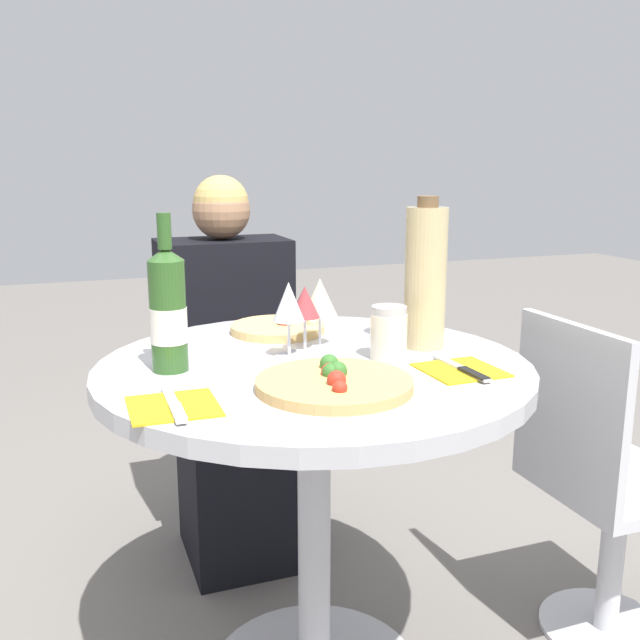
{
  "coord_description": "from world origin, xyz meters",
  "views": [
    {
      "loc": [
        -0.48,
        -1.35,
        1.17
      ],
      "look_at": [
        -0.0,
        -0.04,
        0.86
      ],
      "focal_mm": 40.0,
      "sensor_mm": 36.0,
      "label": 1
    }
  ],
  "objects_px": {
    "pizza_large": "(334,383)",
    "wine_bottle": "(168,311)",
    "chair_behind_diner": "(223,405)",
    "seated_diner": "(232,390)",
    "chair_empty_side": "(600,489)",
    "tall_carafe": "(425,277)",
    "dining_table": "(314,434)"
  },
  "relations": [
    {
      "from": "pizza_large",
      "to": "wine_bottle",
      "type": "relative_size",
      "value": 0.93
    },
    {
      "from": "chair_behind_diner",
      "to": "seated_diner",
      "type": "bearing_deg",
      "value": 90.0
    },
    {
      "from": "chair_behind_diner",
      "to": "pizza_large",
      "type": "bearing_deg",
      "value": 89.85
    },
    {
      "from": "chair_empty_side",
      "to": "tall_carafe",
      "type": "bearing_deg",
      "value": -107.19
    },
    {
      "from": "chair_behind_diner",
      "to": "wine_bottle",
      "type": "relative_size",
      "value": 2.6
    },
    {
      "from": "chair_behind_diner",
      "to": "dining_table",
      "type": "bearing_deg",
      "value": 91.51
    },
    {
      "from": "chair_behind_diner",
      "to": "seated_diner",
      "type": "distance_m",
      "value": 0.17
    },
    {
      "from": "chair_empty_side",
      "to": "tall_carafe",
      "type": "height_order",
      "value": "tall_carafe"
    },
    {
      "from": "dining_table",
      "to": "chair_empty_side",
      "type": "relative_size",
      "value": 1.11
    },
    {
      "from": "seated_diner",
      "to": "tall_carafe",
      "type": "xyz_separation_m",
      "value": [
        0.3,
        -0.64,
        0.43
      ]
    },
    {
      "from": "chair_empty_side",
      "to": "wine_bottle",
      "type": "relative_size",
      "value": 2.6
    },
    {
      "from": "chair_behind_diner",
      "to": "chair_empty_side",
      "type": "height_order",
      "value": "same"
    },
    {
      "from": "chair_empty_side",
      "to": "seated_diner",
      "type": "bearing_deg",
      "value": -136.84
    },
    {
      "from": "chair_empty_side",
      "to": "wine_bottle",
      "type": "xyz_separation_m",
      "value": [
        -0.99,
        0.14,
        0.48
      ]
    },
    {
      "from": "seated_diner",
      "to": "tall_carafe",
      "type": "relative_size",
      "value": 3.36
    },
    {
      "from": "dining_table",
      "to": "pizza_large",
      "type": "bearing_deg",
      "value": -97.68
    },
    {
      "from": "chair_behind_diner",
      "to": "tall_carafe",
      "type": "xyz_separation_m",
      "value": [
        0.3,
        -0.77,
        0.52
      ]
    },
    {
      "from": "chair_behind_diner",
      "to": "chair_empty_side",
      "type": "xyz_separation_m",
      "value": [
        0.72,
        -0.91,
        0.0
      ]
    },
    {
      "from": "dining_table",
      "to": "seated_diner",
      "type": "relative_size",
      "value": 0.8
    },
    {
      "from": "seated_diner",
      "to": "pizza_large",
      "type": "xyz_separation_m",
      "value": [
        -0.0,
        -0.85,
        0.28
      ]
    },
    {
      "from": "dining_table",
      "to": "chair_behind_diner",
      "type": "bearing_deg",
      "value": 91.51
    },
    {
      "from": "dining_table",
      "to": "wine_bottle",
      "type": "xyz_separation_m",
      "value": [
        -0.29,
        0.05,
        0.28
      ]
    },
    {
      "from": "dining_table",
      "to": "wine_bottle",
      "type": "relative_size",
      "value": 2.88
    },
    {
      "from": "seated_diner",
      "to": "chair_behind_diner",
      "type": "bearing_deg",
      "value": -90.0
    },
    {
      "from": "chair_behind_diner",
      "to": "seated_diner",
      "type": "relative_size",
      "value": 0.72
    },
    {
      "from": "wine_bottle",
      "to": "tall_carafe",
      "type": "bearing_deg",
      "value": -1.08
    },
    {
      "from": "chair_behind_diner",
      "to": "pizza_large",
      "type": "distance_m",
      "value": 1.06
    },
    {
      "from": "pizza_large",
      "to": "tall_carafe",
      "type": "distance_m",
      "value": 0.4
    },
    {
      "from": "seated_diner",
      "to": "tall_carafe",
      "type": "bearing_deg",
      "value": 115.06
    },
    {
      "from": "chair_behind_diner",
      "to": "pizza_large",
      "type": "xyz_separation_m",
      "value": [
        -0.0,
        -0.99,
        0.37
      ]
    },
    {
      "from": "seated_diner",
      "to": "pizza_large",
      "type": "bearing_deg",
      "value": 89.82
    },
    {
      "from": "chair_empty_side",
      "to": "pizza_large",
      "type": "height_order",
      "value": "chair_empty_side"
    }
  ]
}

